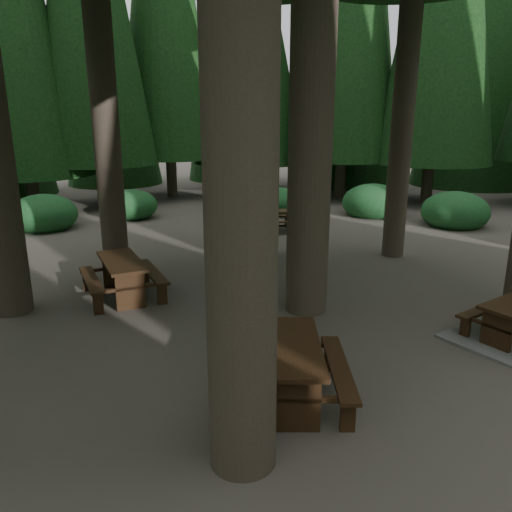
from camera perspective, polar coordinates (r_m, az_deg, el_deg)
ground at (r=9.77m, az=2.81°, el=-7.42°), size 80.00×80.00×0.00m
picnic_table_b at (r=11.19m, az=-15.04°, el=-1.83°), size 1.86×2.17×0.85m
picnic_table_d at (r=17.20m, az=1.55°, el=4.44°), size 2.04×1.92×0.70m
picnic_table_e at (r=7.08m, az=4.29°, el=-12.04°), size 2.35×2.44×0.83m
shrub_ring at (r=10.58m, az=3.45°, el=-3.25°), size 23.86×24.64×1.49m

